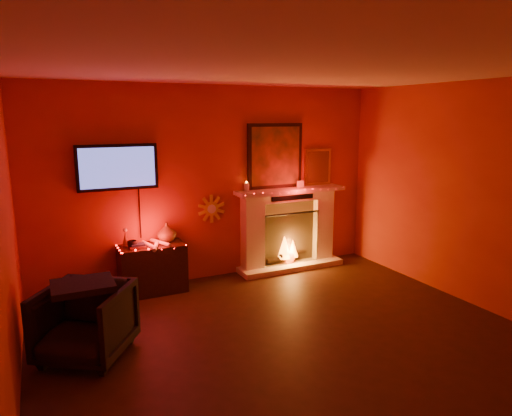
# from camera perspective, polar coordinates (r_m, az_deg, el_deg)

# --- Properties ---
(room) EXTENTS (5.00, 5.00, 5.00)m
(room) POSITION_cam_1_polar(r_m,az_deg,el_deg) (4.20, 6.74, -1.47)
(room) COLOR black
(room) RESTS_ON ground
(floor) EXTENTS (5.00, 5.00, 0.00)m
(floor) POSITION_cam_1_polar(r_m,az_deg,el_deg) (4.69, 6.33, -17.75)
(floor) COLOR black
(floor) RESTS_ON ground
(fireplace) EXTENTS (1.72, 0.40, 2.18)m
(fireplace) POSITION_cam_1_polar(r_m,az_deg,el_deg) (6.91, 4.02, -1.62)
(fireplace) COLOR beige
(fireplace) RESTS_ON floor
(tv) EXTENTS (1.00, 0.07, 1.24)m
(tv) POSITION_cam_1_polar(r_m,az_deg,el_deg) (6.01, -16.91, 4.87)
(tv) COLOR black
(tv) RESTS_ON room
(sunburst_clock) EXTENTS (0.40, 0.03, 0.40)m
(sunburst_clock) POSITION_cam_1_polar(r_m,az_deg,el_deg) (6.44, -5.59, -0.10)
(sunburst_clock) COLOR gold
(sunburst_clock) RESTS_ON room
(console_table) EXTENTS (0.84, 0.55, 0.90)m
(console_table) POSITION_cam_1_polar(r_m,az_deg,el_deg) (6.16, -12.75, -7.03)
(console_table) COLOR black
(console_table) RESTS_ON floor
(armchair) EXTENTS (1.07, 1.08, 0.71)m
(armchair) POSITION_cam_1_polar(r_m,az_deg,el_deg) (4.76, -20.56, -13.23)
(armchair) COLOR black
(armchair) RESTS_ON floor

